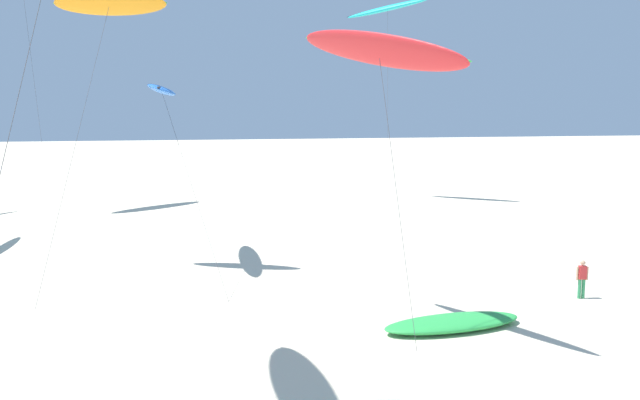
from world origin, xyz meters
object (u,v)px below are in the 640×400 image
(person_foreground_walker, at_px, (582,277))
(flying_kite_2, at_px, (162,90))
(flying_kite_7, at_px, (109,4))
(grounded_kite_0, at_px, (453,323))
(flying_kite_3, at_px, (379,49))
(flying_kite_0, at_px, (388,8))

(person_foreground_walker, bearing_deg, flying_kite_2, 149.57)
(flying_kite_7, distance_m, grounded_kite_0, 21.03)
(flying_kite_3, bearing_deg, person_foreground_walker, 11.54)
(flying_kite_2, bearing_deg, person_foreground_walker, -30.43)
(flying_kite_7, xyz_separation_m, person_foreground_walker, (19.17, -9.04, -11.64))
(flying_kite_2, bearing_deg, flying_kite_7, -156.92)
(grounded_kite_0, bearing_deg, flying_kite_7, 137.48)
(flying_kite_3, relative_size, flying_kite_7, 0.83)
(flying_kite_2, height_order, grounded_kite_0, flying_kite_2)
(flying_kite_2, xyz_separation_m, flying_kite_7, (-2.20, -0.94, 3.91))
(flying_kite_0, height_order, flying_kite_2, flying_kite_0)
(flying_kite_0, bearing_deg, flying_kite_3, -107.02)
(flying_kite_0, bearing_deg, grounded_kite_0, -102.14)
(flying_kite_3, height_order, grounded_kite_0, flying_kite_3)
(flying_kite_0, height_order, grounded_kite_0, flying_kite_0)
(flying_kite_7, bearing_deg, grounded_kite_0, -42.52)
(flying_kite_0, relative_size, flying_kite_2, 1.45)
(flying_kite_3, height_order, flying_kite_7, flying_kite_7)
(flying_kite_0, xyz_separation_m, grounded_kite_0, (-6.76, -31.44, -15.37))
(flying_kite_2, bearing_deg, flying_kite_3, -57.06)
(flying_kite_2, distance_m, flying_kite_3, 14.19)
(flying_kite_0, height_order, flying_kite_7, flying_kite_0)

